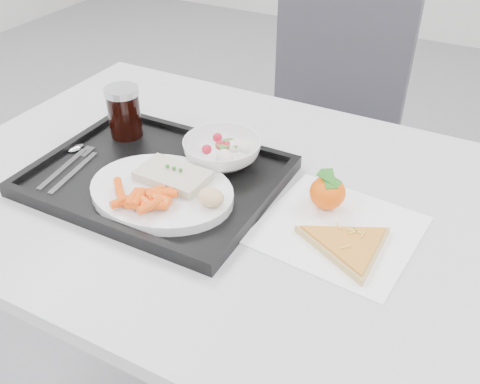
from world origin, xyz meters
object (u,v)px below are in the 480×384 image
(chair, at_px, (322,129))
(tray, at_px, (157,178))
(cola_glass, at_px, (124,111))
(tangerine, at_px, (328,192))
(salad_bowl, at_px, (222,151))
(table, at_px, (240,220))
(dinner_plate, at_px, (162,192))
(pizza_slice, at_px, (348,245))

(chair, bearing_deg, tray, -96.61)
(chair, height_order, cola_glass, chair)
(chair, distance_m, tray, 0.75)
(tray, xyz_separation_m, tangerine, (0.32, 0.07, 0.03))
(chair, relative_size, tray, 2.07)
(tray, bearing_deg, salad_bowl, 49.37)
(table, distance_m, dinner_plate, 0.17)
(table, bearing_deg, dinner_plate, -138.61)
(chair, height_order, tangerine, chair)
(pizza_slice, bearing_deg, salad_bowl, 158.34)
(dinner_plate, xyz_separation_m, salad_bowl, (0.04, 0.15, 0.01))
(tangerine, distance_m, pizza_slice, 0.12)
(dinner_plate, height_order, tangerine, tangerine)
(dinner_plate, xyz_separation_m, tangerine, (0.27, 0.12, 0.01))
(table, distance_m, tangerine, 0.19)
(table, distance_m, salad_bowl, 0.14)
(chair, xyz_separation_m, dinner_plate, (-0.03, -0.77, 0.24))
(cola_glass, bearing_deg, chair, 69.70)
(dinner_plate, bearing_deg, tangerine, 24.37)
(tray, height_order, pizza_slice, tray)
(dinner_plate, distance_m, pizza_slice, 0.34)
(table, distance_m, chair, 0.69)
(tangerine, bearing_deg, chair, 109.92)
(table, xyz_separation_m, pizza_slice, (0.23, -0.06, 0.08))
(table, distance_m, cola_glass, 0.34)
(dinner_plate, bearing_deg, pizza_slice, 5.53)
(chair, distance_m, dinner_plate, 0.80)
(chair, distance_m, cola_glass, 0.72)
(tangerine, height_order, pizza_slice, tangerine)
(pizza_slice, bearing_deg, dinner_plate, -174.47)
(chair, relative_size, pizza_slice, 4.85)
(tray, relative_size, dinner_plate, 1.67)
(table, height_order, pizza_slice, pizza_slice)
(cola_glass, relative_size, pizza_slice, 0.56)
(chair, xyz_separation_m, cola_glass, (-0.23, -0.62, 0.28))
(chair, height_order, dinner_plate, chair)
(tray, relative_size, cola_glass, 4.17)
(chair, bearing_deg, pizza_slice, -67.46)
(salad_bowl, xyz_separation_m, tangerine, (0.23, -0.03, -0.00))
(tray, xyz_separation_m, salad_bowl, (0.09, 0.10, 0.03))
(tray, bearing_deg, cola_glass, 145.80)
(tray, relative_size, salad_bowl, 2.96)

